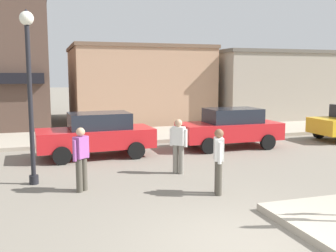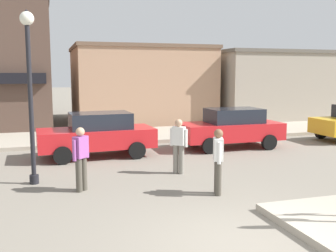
{
  "view_description": "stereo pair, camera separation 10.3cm",
  "coord_description": "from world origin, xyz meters",
  "px_view_note": "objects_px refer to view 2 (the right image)",
  "views": [
    {
      "loc": [
        -3.27,
        -5.64,
        2.93
      ],
      "look_at": [
        -0.04,
        4.5,
        1.5
      ],
      "focal_mm": 42.0,
      "sensor_mm": 36.0,
      "label": 1
    },
    {
      "loc": [
        -3.17,
        -5.67,
        2.93
      ],
      "look_at": [
        -0.04,
        4.5,
        1.5
      ],
      "focal_mm": 42.0,
      "sensor_mm": 36.0,
      "label": 2
    }
  ],
  "objects_px": {
    "parked_car_second": "(231,127)",
    "lamp_post": "(29,72)",
    "parked_car_nearest": "(97,134)",
    "pedestrian_kerb_side": "(179,144)",
    "pedestrian_crossing_near": "(81,157)",
    "pedestrian_crossing_far": "(218,159)"
  },
  "relations": [
    {
      "from": "parked_car_second",
      "to": "lamp_post",
      "type": "bearing_deg",
      "value": -156.98
    },
    {
      "from": "parked_car_second",
      "to": "parked_car_nearest",
      "type": "bearing_deg",
      "value": -178.63
    },
    {
      "from": "pedestrian_kerb_side",
      "to": "pedestrian_crossing_near",
      "type": "bearing_deg",
      "value": -161.94
    },
    {
      "from": "pedestrian_crossing_far",
      "to": "pedestrian_kerb_side",
      "type": "distance_m",
      "value": 2.22
    },
    {
      "from": "lamp_post",
      "to": "parked_car_second",
      "type": "distance_m",
      "value": 8.23
    },
    {
      "from": "pedestrian_crossing_near",
      "to": "pedestrian_kerb_side",
      "type": "relative_size",
      "value": 1.0
    },
    {
      "from": "parked_car_nearest",
      "to": "pedestrian_kerb_side",
      "type": "relative_size",
      "value": 2.53
    },
    {
      "from": "parked_car_nearest",
      "to": "pedestrian_kerb_side",
      "type": "xyz_separation_m",
      "value": [
        1.98,
        -3.08,
        0.06
      ]
    },
    {
      "from": "parked_car_nearest",
      "to": "pedestrian_crossing_near",
      "type": "xyz_separation_m",
      "value": [
        -0.9,
        -4.02,
        0.06
      ]
    },
    {
      "from": "pedestrian_crossing_near",
      "to": "pedestrian_crossing_far",
      "type": "height_order",
      "value": "same"
    },
    {
      "from": "lamp_post",
      "to": "pedestrian_kerb_side",
      "type": "height_order",
      "value": "lamp_post"
    },
    {
      "from": "parked_car_second",
      "to": "pedestrian_kerb_side",
      "type": "relative_size",
      "value": 2.49
    },
    {
      "from": "lamp_post",
      "to": "pedestrian_crossing_near",
      "type": "height_order",
      "value": "lamp_post"
    },
    {
      "from": "lamp_post",
      "to": "pedestrian_kerb_side",
      "type": "bearing_deg",
      "value": -1.39
    },
    {
      "from": "pedestrian_crossing_near",
      "to": "pedestrian_kerb_side",
      "type": "bearing_deg",
      "value": 18.06
    },
    {
      "from": "lamp_post",
      "to": "pedestrian_kerb_side",
      "type": "relative_size",
      "value": 2.82
    },
    {
      "from": "lamp_post",
      "to": "pedestrian_crossing_near",
      "type": "bearing_deg",
      "value": -41.79
    },
    {
      "from": "pedestrian_crossing_near",
      "to": "parked_car_second",
      "type": "bearing_deg",
      "value": 33.97
    },
    {
      "from": "lamp_post",
      "to": "parked_car_nearest",
      "type": "xyz_separation_m",
      "value": [
        2.06,
        2.98,
        -2.15
      ]
    },
    {
      "from": "parked_car_nearest",
      "to": "parked_car_second",
      "type": "height_order",
      "value": "same"
    },
    {
      "from": "parked_car_nearest",
      "to": "pedestrian_crossing_far",
      "type": "distance_m",
      "value": 5.74
    },
    {
      "from": "parked_car_nearest",
      "to": "parked_car_second",
      "type": "xyz_separation_m",
      "value": [
        5.25,
        0.13,
        0.0
      ]
    }
  ]
}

